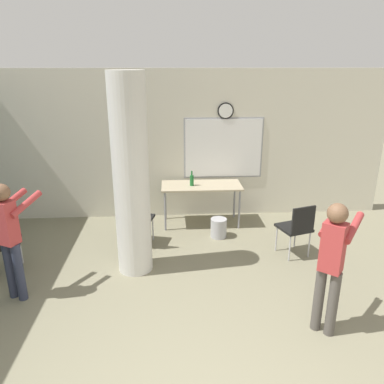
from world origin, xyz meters
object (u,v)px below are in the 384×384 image
object	(u,v)px
folding_table	(201,188)
chair_table_left	(137,217)
person_playing_side	(332,259)
person_watching_back	(10,233)
chair_mid_room	(297,226)
bottle_on_table	(192,180)

from	to	relation	value
folding_table	chair_table_left	xyz separation A→B (m)	(-1.12, -0.85, -0.20)
person_playing_side	person_watching_back	size ratio (longest dim) A/B	1.00
folding_table	person_watching_back	xyz separation A→B (m)	(-2.55, -2.20, 0.20)
chair_mid_room	folding_table	bearing A→B (deg)	135.33
chair_table_left	person_watching_back	xyz separation A→B (m)	(-1.43, -1.35, 0.40)
chair_table_left	chair_mid_room	bearing A→B (deg)	-11.37
bottle_on_table	person_watching_back	bearing A→B (deg)	-137.56
person_playing_side	bottle_on_table	bearing A→B (deg)	113.31
folding_table	person_watching_back	bearing A→B (deg)	-139.21
chair_table_left	person_playing_side	xyz separation A→B (m)	(2.25, -2.22, 0.40)
bottle_on_table	chair_mid_room	xyz separation A→B (m)	(1.54, -1.31, -0.36)
chair_mid_room	chair_table_left	size ratio (longest dim) A/B	1.00
person_playing_side	person_watching_back	world-z (taller)	person_watching_back
person_playing_side	folding_table	bearing A→B (deg)	110.22
folding_table	chair_table_left	size ratio (longest dim) A/B	1.68
bottle_on_table	person_playing_side	size ratio (longest dim) A/B	0.18
bottle_on_table	person_watching_back	world-z (taller)	person_watching_back
person_watching_back	chair_mid_room	bearing A→B (deg)	12.30
person_watching_back	chair_table_left	bearing A→B (deg)	43.41
chair_mid_room	chair_table_left	bearing A→B (deg)	168.63
chair_table_left	folding_table	bearing A→B (deg)	37.11
chair_mid_room	bottle_on_table	bearing A→B (deg)	139.51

